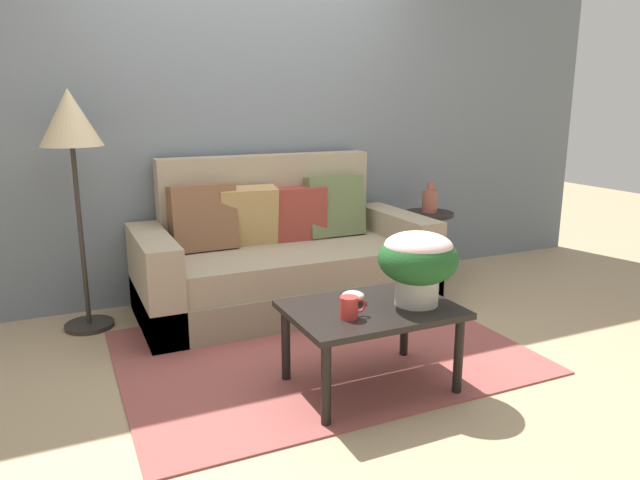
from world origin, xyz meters
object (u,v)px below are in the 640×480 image
object	(u,v)px
coffee_table	(371,317)
floor_lamp	(71,133)
snack_bowl	(353,297)
potted_plant	(418,259)
coffee_mug	(350,307)
side_table	(427,234)
couch	(282,259)
table_vase	(430,200)

from	to	relation	value
coffee_table	floor_lamp	size ratio (longest dim) A/B	0.55
coffee_table	snack_bowl	distance (m)	0.14
potted_plant	coffee_mug	size ratio (longest dim) A/B	2.96
floor_lamp	potted_plant	distance (m)	2.19
floor_lamp	coffee_mug	size ratio (longest dim) A/B	11.19
side_table	potted_plant	world-z (taller)	potted_plant
couch	floor_lamp	xyz separation A→B (m)	(-1.29, 0.10, 0.91)
side_table	floor_lamp	size ratio (longest dim) A/B	0.38
coffee_table	floor_lamp	distance (m)	2.10
coffee_table	potted_plant	world-z (taller)	potted_plant
couch	potted_plant	distance (m)	1.47
floor_lamp	couch	bearing A→B (deg)	-4.48
side_table	potted_plant	xyz separation A→B (m)	(-1.08, -1.46, 0.28)
coffee_table	side_table	bearing A→B (deg)	46.96
side_table	table_vase	distance (m)	0.27
couch	coffee_mug	size ratio (longest dim) A/B	14.99
table_vase	coffee_table	bearing A→B (deg)	-133.33
floor_lamp	snack_bowl	bearing A→B (deg)	-49.23
coffee_table	snack_bowl	bearing A→B (deg)	123.98
potted_plant	snack_bowl	world-z (taller)	potted_plant
coffee_mug	table_vase	world-z (taller)	table_vase
coffee_mug	table_vase	xyz separation A→B (m)	(1.47, 1.47, 0.18)
table_vase	coffee_mug	bearing A→B (deg)	-134.97
side_table	floor_lamp	xyz separation A→B (m)	(-2.55, 0.06, 0.85)
snack_bowl	potted_plant	bearing A→B (deg)	-27.33
side_table	coffee_mug	size ratio (longest dim) A/B	4.22
snack_bowl	table_vase	size ratio (longest dim) A/B	0.50
coffee_mug	potted_plant	bearing A→B (deg)	4.22
couch	table_vase	size ratio (longest dim) A/B	8.48
table_vase	snack_bowl	bearing A→B (deg)	-136.36
side_table	coffee_mug	world-z (taller)	side_table
couch	table_vase	xyz separation A→B (m)	(1.26, 0.03, 0.33)
couch	side_table	distance (m)	1.26
side_table	floor_lamp	world-z (taller)	floor_lamp
potted_plant	table_vase	xyz separation A→B (m)	(1.08, 1.45, -0.01)
couch	coffee_table	size ratio (longest dim) A/B	2.43
snack_bowl	coffee_mug	bearing A→B (deg)	-122.14
couch	floor_lamp	bearing A→B (deg)	175.52
coffee_mug	snack_bowl	bearing A→B (deg)	57.86
couch	side_table	bearing A→B (deg)	1.68
snack_bowl	couch	bearing A→B (deg)	85.28
couch	coffee_table	xyz separation A→B (m)	(-0.05, -1.36, 0.05)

